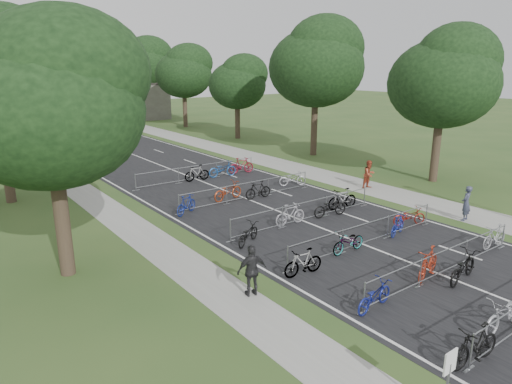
# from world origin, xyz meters

# --- Properties ---
(road) EXTENTS (11.00, 140.00, 0.01)m
(road) POSITION_xyz_m (0.00, 50.00, 0.01)
(road) COLOR black
(road) RESTS_ON ground
(sidewalk_right) EXTENTS (3.00, 140.00, 0.01)m
(sidewalk_right) POSITION_xyz_m (8.00, 50.00, 0.01)
(sidewalk_right) COLOR gray
(sidewalk_right) RESTS_ON ground
(sidewalk_left) EXTENTS (2.00, 140.00, 0.01)m
(sidewalk_left) POSITION_xyz_m (-7.50, 50.00, 0.01)
(sidewalk_left) COLOR gray
(sidewalk_left) RESTS_ON ground
(lane_markings) EXTENTS (0.12, 140.00, 0.00)m
(lane_markings) POSITION_xyz_m (0.00, 50.00, 0.00)
(lane_markings) COLOR silver
(lane_markings) RESTS_ON ground
(overpass_bridge) EXTENTS (31.00, 8.00, 7.05)m
(overpass_bridge) POSITION_xyz_m (0.00, 65.00, 3.53)
(overpass_bridge) COLOR #494841
(overpass_bridge) RESTS_ON ground
(park_sign) EXTENTS (0.45, 0.06, 1.83)m
(park_sign) POSITION_xyz_m (-6.80, 3.00, 1.27)
(park_sign) COLOR #4C4C51
(park_sign) RESTS_ON ground
(tree_left_0) EXTENTS (6.72, 6.72, 10.25)m
(tree_left_0) POSITION_xyz_m (-11.39, 15.93, 6.49)
(tree_left_0) COLOR #33261C
(tree_left_0) RESTS_ON ground
(tree_right_0) EXTENTS (7.17, 7.17, 10.93)m
(tree_right_0) POSITION_xyz_m (13.11, 15.93, 6.92)
(tree_right_0) COLOR #33261C
(tree_right_0) RESTS_ON ground
(tree_right_1) EXTENTS (8.18, 8.18, 12.47)m
(tree_right_1) POSITION_xyz_m (13.11, 27.93, 7.90)
(tree_right_1) COLOR #33261C
(tree_right_1) RESTS_ON ground
(tree_right_2) EXTENTS (6.16, 6.16, 9.39)m
(tree_right_2) POSITION_xyz_m (13.11, 39.93, 5.95)
(tree_right_2) COLOR #33261C
(tree_right_2) RESTS_ON ground
(tree_right_3) EXTENTS (7.17, 7.17, 10.93)m
(tree_right_3) POSITION_xyz_m (13.11, 51.93, 6.92)
(tree_right_3) COLOR #33261C
(tree_right_3) RESTS_ON ground
(tree_right_4) EXTENTS (8.18, 8.18, 12.47)m
(tree_right_4) POSITION_xyz_m (13.11, 63.93, 7.90)
(tree_right_4) COLOR #33261C
(tree_right_4) RESTS_ON ground
(tree_right_5) EXTENTS (6.16, 6.16, 9.39)m
(tree_right_5) POSITION_xyz_m (13.11, 75.93, 5.95)
(tree_right_5) COLOR #33261C
(tree_right_5) RESTS_ON ground
(tree_right_6) EXTENTS (7.17, 7.17, 10.93)m
(tree_right_6) POSITION_xyz_m (13.11, 87.93, 6.92)
(tree_right_6) COLOR #33261C
(tree_right_6) RESTS_ON ground
(barrier_row_2) EXTENTS (9.70, 0.08, 1.10)m
(barrier_row_2) POSITION_xyz_m (0.00, 7.20, 0.55)
(barrier_row_2) COLOR gray
(barrier_row_2) RESTS_ON ground
(barrier_row_3) EXTENTS (9.70, 0.08, 1.10)m
(barrier_row_3) POSITION_xyz_m (0.00, 11.00, 0.55)
(barrier_row_3) COLOR gray
(barrier_row_3) RESTS_ON ground
(barrier_row_4) EXTENTS (9.70, 0.08, 1.10)m
(barrier_row_4) POSITION_xyz_m (0.00, 15.00, 0.55)
(barrier_row_4) COLOR gray
(barrier_row_4) RESTS_ON ground
(barrier_row_5) EXTENTS (9.70, 0.08, 1.10)m
(barrier_row_5) POSITION_xyz_m (0.00, 20.00, 0.55)
(barrier_row_5) COLOR gray
(barrier_row_5) RESTS_ON ground
(barrier_row_6) EXTENTS (9.70, 0.08, 1.10)m
(barrier_row_6) POSITION_xyz_m (0.00, 26.00, 0.55)
(barrier_row_6) COLOR gray
(barrier_row_6) RESTS_ON ground
(bike_4) EXTENTS (1.97, 0.75, 1.16)m
(bike_4) POSITION_xyz_m (-4.30, 3.66, 0.58)
(bike_4) COLOR black
(bike_4) RESTS_ON ground
(bike_5) EXTENTS (2.15, 0.83, 1.11)m
(bike_5) POSITION_xyz_m (-1.94, 3.97, 0.56)
(bike_5) COLOR #AEAEB6
(bike_5) RESTS_ON ground
(bike_8) EXTENTS (1.92, 0.87, 0.97)m
(bike_8) POSITION_xyz_m (-4.15, 7.16, 0.49)
(bike_8) COLOR navy
(bike_8) RESTS_ON ground
(bike_9) EXTENTS (2.07, 1.05, 1.20)m
(bike_9) POSITION_xyz_m (-0.67, 7.45, 0.60)
(bike_9) COLOR maroon
(bike_9) RESTS_ON ground
(bike_10) EXTENTS (2.25, 1.09, 1.14)m
(bike_10) POSITION_xyz_m (0.10, 6.52, 0.57)
(bike_10) COLOR black
(bike_10) RESTS_ON ground
(bike_11) EXTENTS (1.77, 0.57, 1.05)m
(bike_11) POSITION_xyz_m (4.30, 7.41, 0.53)
(bike_11) COLOR #989A9F
(bike_11) RESTS_ON ground
(bike_12) EXTENTS (1.80, 0.67, 1.05)m
(bike_12) POSITION_xyz_m (-4.30, 10.44, 0.53)
(bike_12) COLOR gray
(bike_12) RESTS_ON ground
(bike_13) EXTENTS (1.88, 0.68, 0.98)m
(bike_13) POSITION_xyz_m (-1.25, 10.90, 0.49)
(bike_13) COLOR gray
(bike_13) RESTS_ON ground
(bike_14) EXTENTS (1.69, 0.91, 0.98)m
(bike_14) POSITION_xyz_m (2.20, 10.94, 0.49)
(bike_14) COLOR navy
(bike_14) RESTS_ON ground
(bike_15) EXTENTS (1.85, 1.26, 0.92)m
(bike_15) POSITION_xyz_m (3.83, 11.46, 0.46)
(bike_15) COLOR maroon
(bike_15) RESTS_ON ground
(bike_16) EXTENTS (1.92, 1.41, 0.96)m
(bike_16) POSITION_xyz_m (-4.13, 14.30, 0.48)
(bike_16) COLOR black
(bike_16) RESTS_ON ground
(bike_17) EXTENTS (1.86, 0.57, 1.11)m
(bike_17) POSITION_xyz_m (-0.95, 15.06, 0.56)
(bike_17) COLOR #A19FA7
(bike_17) RESTS_ON ground
(bike_18) EXTENTS (2.12, 1.02, 1.07)m
(bike_18) POSITION_xyz_m (1.61, 14.81, 0.54)
(bike_18) COLOR black
(bike_18) RESTS_ON ground
(bike_19) EXTENTS (2.02, 0.80, 1.18)m
(bike_19) POSITION_xyz_m (3.12, 15.32, 0.59)
(bike_19) COLOR gray
(bike_19) RESTS_ON ground
(bike_20) EXTENTS (1.81, 1.30, 1.08)m
(bike_20) POSITION_xyz_m (-4.30, 19.76, 0.54)
(bike_20) COLOR navy
(bike_20) RESTS_ON ground
(bike_21) EXTENTS (2.22, 1.08, 1.12)m
(bike_21) POSITION_xyz_m (-1.03, 20.66, 0.56)
(bike_21) COLOR #9D3616
(bike_21) RESTS_ON ground
(bike_22) EXTENTS (1.82, 0.59, 1.08)m
(bike_22) POSITION_xyz_m (0.59, 19.80, 0.54)
(bike_22) COLOR black
(bike_22) RESTS_ON ground
(bike_23) EXTENTS (1.93, 1.35, 0.96)m
(bike_23) POSITION_xyz_m (4.29, 20.88, 0.48)
(bike_23) COLOR silver
(bike_23) RESTS_ON ground
(bike_25) EXTENTS (1.89, 0.64, 1.12)m
(bike_25) POSITION_xyz_m (-0.18, 25.85, 0.56)
(bike_25) COLOR gray
(bike_25) RESTS_ON ground
(bike_26) EXTENTS (2.21, 1.00, 1.12)m
(bike_26) POSITION_xyz_m (1.92, 25.86, 0.56)
(bike_26) COLOR #1B4F99
(bike_26) RESTS_ON ground
(bike_27) EXTENTS (2.04, 0.87, 1.19)m
(bike_27) POSITION_xyz_m (3.62, 25.89, 0.59)
(bike_27) COLOR maroon
(bike_27) RESTS_ON ground
(pedestrian_a) EXTENTS (0.74, 0.55, 1.84)m
(pedestrian_a) POSITION_xyz_m (6.80, 10.18, 0.92)
(pedestrian_a) COLOR #31364A
(pedestrian_a) RESTS_ON ground
(pedestrian_b) EXTENTS (0.91, 0.72, 1.85)m
(pedestrian_b) POSITION_xyz_m (7.88, 17.42, 0.92)
(pedestrian_b) COLOR #963820
(pedestrian_b) RESTS_ON ground
(pedestrian_c) EXTENTS (1.17, 0.71, 1.87)m
(pedestrian_c) POSITION_xyz_m (-6.80, 10.34, 0.93)
(pedestrian_c) COLOR #232326
(pedestrian_c) RESTS_ON ground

